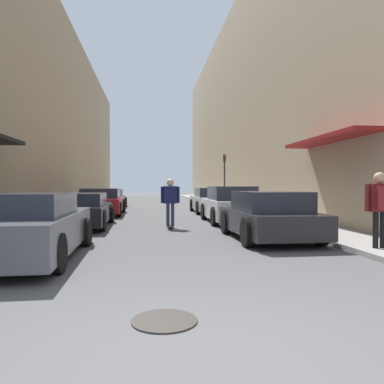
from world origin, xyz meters
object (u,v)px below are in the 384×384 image
parked_car_left_3 (111,199)px  parked_car_right_0 (269,216)px  parked_car_left_2 (102,202)px  parked_car_right_2 (212,201)px  skateboarder (170,198)px  pedestrian (380,201)px  traffic_light (224,174)px  parked_car_left_0 (24,226)px  parked_car_left_1 (79,210)px  parked_car_right_1 (230,205)px  manhole_cover (164,321)px

parked_car_left_3 → parked_car_right_0: 15.52m
parked_car_left_2 → parked_car_right_2: bearing=8.1°
skateboarder → pedestrian: pedestrian is taller
parked_car_right_2 → traffic_light: (1.53, 4.20, 1.53)m
parked_car_left_0 → parked_car_right_2: (5.72, 11.77, 0.00)m
skateboarder → parked_car_left_3: bearing=105.0°
traffic_light → parked_car_left_2: bearing=-144.9°
parked_car_left_0 → parked_car_left_2: same height
parked_car_left_1 → pedestrian: 9.28m
parked_car_left_1 → parked_car_right_0: 6.58m
parked_car_left_0 → traffic_light: size_ratio=1.39×
traffic_light → skateboarder: bearing=-110.4°
parked_car_left_2 → parked_car_right_1: (5.42, -4.38, 0.03)m
parked_car_right_1 → manhole_cover: parked_car_right_1 is taller
manhole_cover → parked_car_right_1: bearing=73.8°
parked_car_right_2 → traffic_light: traffic_light is taller
parked_car_left_2 → skateboarder: 6.79m
parked_car_left_0 → parked_car_right_2: parked_car_right_2 is taller
manhole_cover → pedestrian: size_ratio=0.44×
parked_car_right_1 → skateboarder: bearing=-145.0°
parked_car_right_1 → pedestrian: bearing=-76.5°
parked_car_right_2 → parked_car_left_3: bearing=140.3°
parked_car_left_2 → skateboarder: (2.99, -6.08, 0.38)m
parked_car_left_1 → traffic_light: traffic_light is taller
parked_car_left_2 → parked_car_left_3: parked_car_left_2 is taller
parked_car_left_2 → parked_car_right_1: bearing=-38.9°
parked_car_left_0 → parked_car_left_1: size_ratio=1.01×
parked_car_left_0 → parked_car_right_0: bearing=19.7°
parked_car_left_3 → manhole_cover: parked_car_left_3 is taller
parked_car_left_0 → manhole_cover: bearing=-54.9°
parked_car_left_0 → parked_car_left_1: bearing=89.5°
parked_car_left_2 → parked_car_right_0: (5.43, -8.98, -0.02)m
parked_car_left_2 → skateboarder: skateboarder is taller
parked_car_left_0 → parked_car_left_2: size_ratio=0.97×
parked_car_right_2 → traffic_light: bearing=70.0°
parked_car_right_0 → pedestrian: 2.87m
parked_car_left_2 → traffic_light: 8.82m
parked_car_left_2 → parked_car_right_1: 6.97m
parked_car_left_3 → parked_car_right_2: size_ratio=1.09×
parked_car_left_0 → parked_car_left_1: 5.57m
parked_car_left_0 → skateboarder: size_ratio=2.77×
parked_car_right_2 → traffic_light: size_ratio=1.28×
parked_car_left_1 → pedestrian: bearing=-39.3°
parked_car_left_1 → manhole_cover: size_ratio=6.45×
parked_car_right_0 → pedestrian: size_ratio=2.48×
parked_car_left_3 → skateboarder: skateboarder is taller
parked_car_left_0 → parked_car_left_3: 16.49m
pedestrian → skateboarder: bearing=128.1°
skateboarder → pedestrian: bearing=-51.9°
parked_car_left_3 → skateboarder: (3.11, -11.59, 0.44)m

